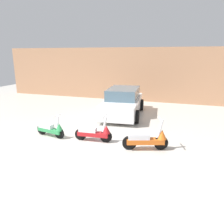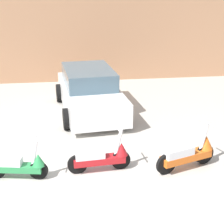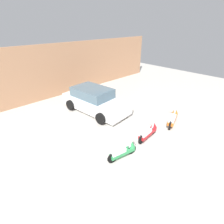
{
  "view_description": "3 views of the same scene",
  "coord_description": "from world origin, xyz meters",
  "px_view_note": "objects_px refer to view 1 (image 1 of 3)",
  "views": [
    {
      "loc": [
        3.6,
        -6.02,
        3.22
      ],
      "look_at": [
        0.77,
        2.66,
        0.79
      ],
      "focal_mm": 35.0,
      "sensor_mm": 36.0,
      "label": 1
    },
    {
      "loc": [
        -0.09,
        -5.78,
        4.09
      ],
      "look_at": [
        1.01,
        2.71,
        0.85
      ],
      "focal_mm": 55.0,
      "sensor_mm": 36.0,
      "label": 2
    },
    {
      "loc": [
        -5.37,
        -2.6,
        4.92
      ],
      "look_at": [
        0.15,
        3.18,
        0.78
      ],
      "focal_mm": 28.0,
      "sensor_mm": 36.0,
      "label": 3
    }
  ],
  "objects_px": {
    "scooter_front_center": "(147,139)",
    "car_rear_left": "(123,102)",
    "scooter_front_right": "(95,132)",
    "scooter_front_left": "(51,129)"
  },
  "relations": [
    {
      "from": "scooter_front_right",
      "to": "scooter_front_center",
      "type": "xyz_separation_m",
      "value": [
        2.01,
        -0.13,
        0.03
      ]
    },
    {
      "from": "scooter_front_left",
      "to": "scooter_front_center",
      "type": "height_order",
      "value": "scooter_front_center"
    },
    {
      "from": "scooter_front_left",
      "to": "scooter_front_center",
      "type": "bearing_deg",
      "value": 10.05
    },
    {
      "from": "scooter_front_right",
      "to": "car_rear_left",
      "type": "xyz_separation_m",
      "value": [
        -0.01,
        3.98,
        0.32
      ]
    },
    {
      "from": "scooter_front_right",
      "to": "car_rear_left",
      "type": "height_order",
      "value": "car_rear_left"
    },
    {
      "from": "car_rear_left",
      "to": "scooter_front_center",
      "type": "bearing_deg",
      "value": 20.48
    },
    {
      "from": "car_rear_left",
      "to": "scooter_front_left",
      "type": "bearing_deg",
      "value": -29.68
    },
    {
      "from": "scooter_front_right",
      "to": "scooter_front_left",
      "type": "bearing_deg",
      "value": 178.56
    },
    {
      "from": "scooter_front_left",
      "to": "car_rear_left",
      "type": "relative_size",
      "value": 0.31
    },
    {
      "from": "scooter_front_center",
      "to": "car_rear_left",
      "type": "height_order",
      "value": "car_rear_left"
    }
  ]
}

